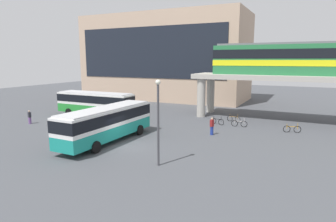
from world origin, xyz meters
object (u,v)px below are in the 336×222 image
Objects in this scene: bus_main at (107,121)px; pedestrian_waiting_near_stop at (212,127)px; train at (305,58)px; bicycle_black at (217,121)px; bicycle_orange at (292,129)px; bicycle_silver at (239,124)px; station_building at (165,57)px; bus_secondary at (95,102)px; pedestrian_by_bike_rack at (30,118)px; bicycle_brown at (234,119)px.

bus_main reaches higher than pedestrian_waiting_near_stop.
bicycle_black is at bearing -147.28° from train.
train is 14.85m from pedestrian_waiting_near_stop.
bicycle_black is (-8.14, 0.41, 0.00)m from bicycle_orange.
bicycle_silver is at bearing 176.89° from bicycle_orange.
bicycle_orange is at bearing -38.68° from station_building.
train is 24.04m from bus_main.
bus_main reaches higher than bicycle_black.
train reaches higher than bus_secondary.
pedestrian_by_bike_rack is at bearing -97.03° from station_building.
bicycle_black is at bearing 8.09° from bus_secondary.
pedestrian_waiting_near_stop is at bearing -93.62° from bicycle_brown.
bicycle_brown is at bearing 28.73° from pedestrian_by_bike_rack.
bus_main is at bearing -9.79° from pedestrian_by_bike_rack.
station_building reaches higher than bicycle_silver.
pedestrian_waiting_near_stop is (17.06, -2.70, -1.15)m from bus_secondary.
station_building is 18.03× the size of bicycle_brown.
bus_secondary reaches higher than bicycle_brown.
bicycle_orange is at bearing -3.11° from bicycle_silver.
station_building reaches higher than bicycle_black.
train is at bearing 32.72° from bicycle_black.
bus_secondary is 16.40m from bicycle_black.
train is at bearing 17.64° from bus_secondary.
train is 1.95× the size of bus_main.
bicycle_brown is at bearing 14.79° from bus_secondary.
bicycle_orange is (-0.61, -6.04, -7.27)m from train.
bicycle_orange is at bearing -2.88° from bicycle_black.
train reaches higher than bus_main.
bus_main is at bearing -129.50° from bicycle_silver.
bus_main is at bearing -143.24° from bicycle_orange.
train is at bearing 27.57° from pedestrian_by_bike_rack.
bicycle_brown is 24.44m from pedestrian_by_bike_rack.
bicycle_silver is at bearing 50.50° from bus_main.
pedestrian_by_bike_rack is (-21.43, -11.75, 0.39)m from bicycle_brown.
pedestrian_by_bike_rack is (-28.20, -9.01, 0.39)m from bicycle_orange.
station_building reaches higher than pedestrian_by_bike_rack.
pedestrian_by_bike_rack is (-3.90, -7.12, -1.24)m from bus_secondary.
station_building is 32.48m from bicycle_orange.
station_building is at bearing 82.97° from pedestrian_by_bike_rack.
train is 12.47× the size of bicycle_black.
pedestrian_by_bike_rack is at bearing -154.85° from bicycle_black.
train is at bearing 24.04° from bicycle_brown.
train is 12.70m from bicycle_black.
pedestrian_by_bike_rack is at bearing -151.27° from bicycle_brown.
bus_main and bus_secondary have the same top height.
bicycle_brown is (17.53, 4.63, -1.63)m from bus_secondary.
bus_secondary is 17.31m from pedestrian_waiting_near_stop.
train is at bearing 47.78° from bus_main.
bicycle_black is 1.08× the size of pedestrian_by_bike_rack.
bus_main is 6.36× the size of bicycle_orange.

